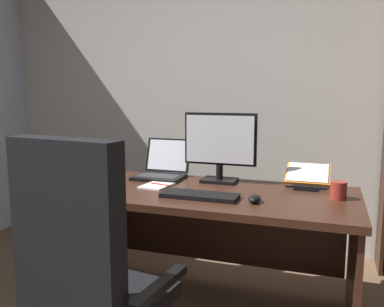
{
  "coord_description": "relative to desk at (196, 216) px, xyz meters",
  "views": [
    {
      "loc": [
        0.62,
        -0.9,
        1.28
      ],
      "look_at": [
        -0.11,
        1.23,
        0.93
      ],
      "focal_mm": 37.72,
      "sensor_mm": 36.0,
      "label": 1
    }
  ],
  "objects": [
    {
      "name": "wall_back",
      "position": [
        0.13,
        1.06,
        0.73
      ],
      "size": [
        5.09,
        0.12,
        2.51
      ],
      "primitive_type": "cube",
      "color": "beige",
      "rests_on": "ground"
    },
    {
      "name": "desk",
      "position": [
        0.0,
        0.0,
        0.0
      ],
      "size": [
        1.88,
        0.77,
        0.71
      ],
      "color": "#381E14",
      "rests_on": "ground"
    },
    {
      "name": "office_chair",
      "position": [
        -0.15,
        -0.94,
        -0.06
      ],
      "size": [
        0.65,
        0.6,
        1.11
      ],
      "rotation": [
        0.0,
        0.0,
        -0.13
      ],
      "color": "black",
      "rests_on": "ground"
    },
    {
      "name": "monitor",
      "position": [
        0.1,
        0.18,
        0.4
      ],
      "size": [
        0.47,
        0.16,
        0.44
      ],
      "color": "black",
      "rests_on": "desk"
    },
    {
      "name": "laptop",
      "position": [
        -0.3,
        0.19,
        0.24
      ],
      "size": [
        0.32,
        0.32,
        0.25
      ],
      "color": "black",
      "rests_on": "desk"
    },
    {
      "name": "keyboard",
      "position": [
        0.1,
        -0.24,
        0.19
      ],
      "size": [
        0.42,
        0.15,
        0.02
      ],
      "primitive_type": "cube",
      "color": "black",
      "rests_on": "desk"
    },
    {
      "name": "computer_mouse",
      "position": [
        0.4,
        -0.24,
        0.2
      ],
      "size": [
        0.06,
        0.1,
        0.04
      ],
      "primitive_type": "ellipsoid",
      "color": "black",
      "rests_on": "desk"
    },
    {
      "name": "reading_stand_with_book",
      "position": [
        0.64,
        0.24,
        0.24
      ],
      "size": [
        0.26,
        0.27,
        0.12
      ],
      "color": "black",
      "rests_on": "desk"
    },
    {
      "name": "open_binder",
      "position": [
        -0.65,
        -0.29,
        0.19
      ],
      "size": [
        0.47,
        0.31,
        0.02
      ],
      "rotation": [
        0.0,
        0.0,
        0.01
      ],
      "color": "yellow",
      "rests_on": "desk"
    },
    {
      "name": "notepad",
      "position": [
        -0.23,
        -0.06,
        0.19
      ],
      "size": [
        0.18,
        0.23,
        0.01
      ],
      "primitive_type": "cube",
      "rotation": [
        0.0,
        0.0,
        -0.13
      ],
      "color": "white",
      "rests_on": "desk"
    },
    {
      "name": "pen",
      "position": [
        -0.21,
        -0.06,
        0.2
      ],
      "size": [
        0.14,
        0.04,
        0.01
      ],
      "primitive_type": "cylinder",
      "rotation": [
        0.0,
        1.57,
        -0.23
      ],
      "color": "maroon",
      "rests_on": "notepad"
    },
    {
      "name": "coffee_mug",
      "position": [
        0.81,
        -0.03,
        0.23
      ],
      "size": [
        0.09,
        0.09,
        0.1
      ],
      "primitive_type": "cylinder",
      "color": "maroon",
      "rests_on": "desk"
    }
  ]
}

